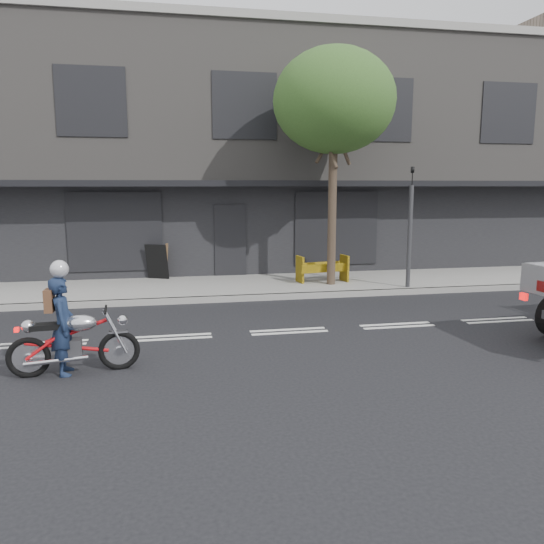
{
  "coord_description": "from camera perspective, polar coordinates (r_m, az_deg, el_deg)",
  "views": [
    {
      "loc": [
        -2.35,
        -10.39,
        3.0
      ],
      "look_at": [
        -0.26,
        0.5,
        1.18
      ],
      "focal_mm": 35.0,
      "sensor_mm": 36.0,
      "label": 1
    }
  ],
  "objects": [
    {
      "name": "ground",
      "position": [
        11.07,
        1.82,
        -6.41
      ],
      "size": [
        80.0,
        80.0,
        0.0
      ],
      "primitive_type": "plane",
      "color": "black",
      "rests_on": "ground"
    },
    {
      "name": "sidewalk",
      "position": [
        15.55,
        -1.98,
        -1.52
      ],
      "size": [
        32.0,
        3.2,
        0.15
      ],
      "primitive_type": "cube",
      "color": "gray",
      "rests_on": "ground"
    },
    {
      "name": "kerb",
      "position": [
        14.0,
        -0.97,
        -2.73
      ],
      "size": [
        32.0,
        0.2,
        0.15
      ],
      "primitive_type": "cube",
      "color": "gray",
      "rests_on": "ground"
    },
    {
      "name": "building_main",
      "position": [
        21.84,
        -4.78,
        11.93
      ],
      "size": [
        26.0,
        10.0,
        8.0
      ],
      "primitive_type": "cube",
      "color": "slate",
      "rests_on": "ground"
    },
    {
      "name": "street_tree",
      "position": [
        15.45,
        6.7,
        17.74
      ],
      "size": [
        3.4,
        3.4,
        6.74
      ],
      "color": "#382B21",
      "rests_on": "ground"
    },
    {
      "name": "traffic_light_pole",
      "position": [
        15.28,
        14.6,
        3.97
      ],
      "size": [
        0.12,
        0.12,
        3.5
      ],
      "color": "#2D2D30",
      "rests_on": "ground"
    },
    {
      "name": "motorcycle",
      "position": [
        9.12,
        -20.52,
        -6.93
      ],
      "size": [
        2.04,
        0.59,
        1.05
      ],
      "rotation": [
        0.0,
        0.0,
        0.09
      ],
      "color": "black",
      "rests_on": "ground"
    },
    {
      "name": "rider",
      "position": [
        9.08,
        -21.55,
        -5.42
      ],
      "size": [
        0.43,
        0.61,
        1.58
      ],
      "primitive_type": "imported",
      "rotation": [
        0.0,
        0.0,
        1.66
      ],
      "color": "#16233F",
      "rests_on": "ground"
    },
    {
      "name": "construction_barrier",
      "position": [
        15.61,
        5.65,
        0.3
      ],
      "size": [
        1.56,
        0.85,
        0.82
      ],
      "primitive_type": null,
      "rotation": [
        0.0,
        0.0,
        0.18
      ],
      "color": "yellow",
      "rests_on": "sidewalk"
    },
    {
      "name": "sandwich_board",
      "position": [
        16.56,
        -12.27,
        1.09
      ],
      "size": [
        0.8,
        0.69,
        1.08
      ],
      "primitive_type": null,
      "rotation": [
        0.0,
        0.0,
        -0.42
      ],
      "color": "black",
      "rests_on": "sidewalk"
    }
  ]
}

